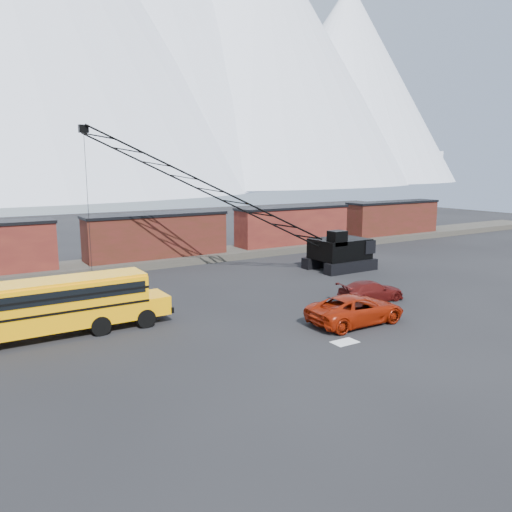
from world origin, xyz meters
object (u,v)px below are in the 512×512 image
(crawler_crane, at_px, (215,192))
(maroon_suv, at_px, (371,291))
(school_bus, at_px, (60,304))
(red_pickup, at_px, (356,309))

(crawler_crane, bearing_deg, maroon_suv, -66.38)
(school_bus, xyz_separation_m, crawler_crane, (14.25, 8.82, 5.34))
(maroon_suv, xyz_separation_m, crawler_crane, (-5.52, 12.62, 6.44))
(school_bus, bearing_deg, maroon_suv, -10.88)
(red_pickup, height_order, crawler_crane, crawler_crane)
(red_pickup, distance_m, crawler_crane, 17.05)
(crawler_crane, bearing_deg, red_pickup, -85.94)
(red_pickup, xyz_separation_m, crawler_crane, (-1.12, 15.81, 6.28))
(school_bus, relative_size, crawler_crane, 0.49)
(school_bus, xyz_separation_m, maroon_suv, (19.77, -3.80, -1.09))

